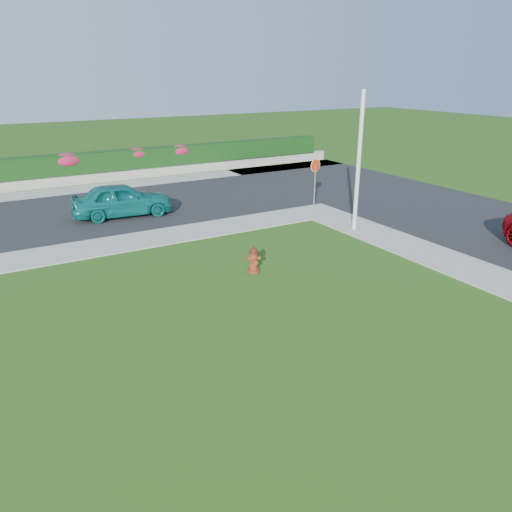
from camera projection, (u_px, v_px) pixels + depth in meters
ground at (307, 335)px, 12.05m from camera, size 120.00×120.00×0.00m
street_right at (485, 223)px, 20.93m from camera, size 8.00×32.00×0.04m
street_far at (17, 222)px, 21.04m from camera, size 26.00×8.00×0.04m
sidewalk_far at (1, 263)px, 16.52m from camera, size 24.00×2.00×0.04m
curb_corner at (317, 211)px, 22.63m from camera, size 2.00×2.00×0.04m
sidewalk_beyond at (87, 189)px, 26.98m from camera, size 34.00×2.00×0.04m
retaining_wall at (80, 179)px, 28.10m from camera, size 34.00×0.40×0.60m
hedge at (78, 163)px, 27.88m from camera, size 32.00×0.90×1.10m
fire_hydrant at (254, 260)px, 15.69m from camera, size 0.46×0.43×0.88m
sedan_teal at (122, 200)px, 21.60m from camera, size 4.40×2.13×1.45m
utility_pole at (359, 163)px, 19.14m from camera, size 0.16×0.16×5.38m
stop_sign at (315, 172)px, 22.58m from camera, size 0.62×0.15×2.32m
flower_clump_d at (68, 160)px, 27.46m from camera, size 1.57×1.01×0.78m
flower_clump_e at (137, 154)px, 29.29m from camera, size 1.30×0.83×0.65m
flower_clump_f at (180, 151)px, 30.56m from camera, size 1.40×0.90×0.70m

